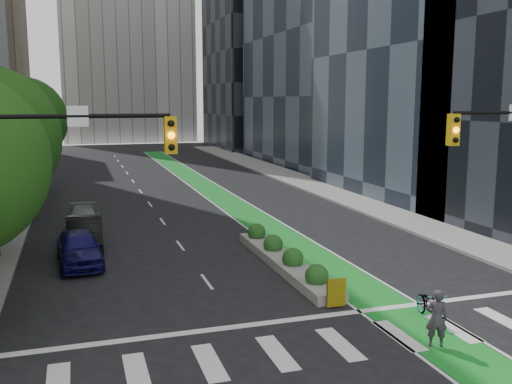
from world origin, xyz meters
TOP-DOWN VIEW (x-y plane):
  - ground at (0.00, 0.00)m, footprint 160.00×160.00m
  - sidewalk_left at (-11.80, 25.00)m, footprint 3.60×90.00m
  - sidewalk_right at (11.80, 25.00)m, footprint 3.60×90.00m
  - bike_lane_paint at (3.00, 30.00)m, footprint 2.20×70.00m
  - building_dark_end at (20.00, 68.00)m, footprint 14.00×18.00m
  - tree_midfar at (-11.00, 22.00)m, footprint 5.60×5.60m
  - tree_far at (-11.00, 32.00)m, footprint 6.60×6.60m
  - signal_left at (-8.70, 0.46)m, footprint 6.14×0.51m
  - median_planter at (1.20, 7.04)m, footprint 1.20×10.26m
  - bicycle at (3.66, -0.17)m, footprint 1.00×2.02m
  - cyclist at (2.62, -2.00)m, footprint 0.76×0.64m
  - parked_car_left_near at (-7.33, 10.02)m, footprint 2.10×4.64m
  - parked_car_left_mid at (-7.06, 12.71)m, footprint 1.72×4.79m
  - parked_car_left_far at (-7.06, 16.91)m, footprint 2.08×4.62m

SIDE VIEW (x-z plane):
  - ground at x=0.00m, z-range 0.00..0.00m
  - bike_lane_paint at x=3.00m, z-range 0.00..0.01m
  - sidewalk_left at x=-11.80m, z-range 0.00..0.15m
  - sidewalk_right at x=11.80m, z-range 0.00..0.15m
  - median_planter at x=1.20m, z-range -0.18..0.92m
  - bicycle at x=3.66m, z-range 0.00..1.01m
  - parked_car_left_far at x=-7.06m, z-range 0.00..1.31m
  - parked_car_left_near at x=-7.33m, z-range 0.00..1.55m
  - parked_car_left_mid at x=-7.06m, z-range 0.00..1.57m
  - cyclist at x=2.62m, z-range 0.00..1.76m
  - signal_left at x=-8.70m, z-range 1.18..8.38m
  - tree_midfar at x=-11.00m, z-range 1.07..8.83m
  - tree_far at x=-11.00m, z-range 1.19..10.20m
  - building_dark_end at x=20.00m, z-range 0.00..28.00m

